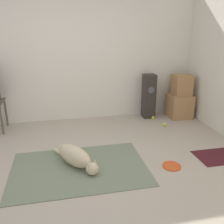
% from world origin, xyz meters
% --- Properties ---
extents(ground_plane, '(12.00, 12.00, 0.00)m').
position_xyz_m(ground_plane, '(0.00, 0.00, 0.00)').
color(ground_plane, '#B2A38E').
extents(wall_back, '(8.00, 0.06, 2.55)m').
position_xyz_m(wall_back, '(0.00, 2.10, 1.27)').
color(wall_back, silver).
rests_on(wall_back, ground_plane).
extents(area_rug, '(1.79, 1.20, 0.01)m').
position_xyz_m(area_rug, '(0.03, 0.11, 0.01)').
color(area_rug, slate).
rests_on(area_rug, ground_plane).
extents(dog, '(0.58, 0.80, 0.27)m').
position_xyz_m(dog, '(-0.01, 0.17, 0.14)').
color(dog, beige).
rests_on(dog, area_rug).
extents(frisbee, '(0.25, 0.25, 0.03)m').
position_xyz_m(frisbee, '(1.25, -0.11, 0.01)').
color(frisbee, '#DB511E').
rests_on(frisbee, ground_plane).
extents(cardboard_box_lower, '(0.46, 0.44, 0.48)m').
position_xyz_m(cardboard_box_lower, '(2.25, 1.72, 0.24)').
color(cardboard_box_lower, '#A87A4C').
rests_on(cardboard_box_lower, ground_plane).
extents(cardboard_box_upper, '(0.35, 0.34, 0.41)m').
position_xyz_m(cardboard_box_upper, '(2.27, 1.73, 0.68)').
color(cardboard_box_upper, '#A87A4C').
rests_on(cardboard_box_upper, cardboard_box_lower).
extents(floor_speaker, '(0.24, 0.24, 0.90)m').
position_xyz_m(floor_speaker, '(1.62, 1.85, 0.45)').
color(floor_speaker, '#2D2823').
rests_on(floor_speaker, ground_plane).
extents(tennis_ball_by_boxes, '(0.07, 0.07, 0.07)m').
position_xyz_m(tennis_ball_by_boxes, '(1.68, 1.69, 0.03)').
color(tennis_ball_by_boxes, '#C6E033').
rests_on(tennis_ball_by_boxes, ground_plane).
extents(tennis_ball_near_speaker, '(0.07, 0.07, 0.07)m').
position_xyz_m(tennis_ball_near_speaker, '(1.75, 1.28, 0.03)').
color(tennis_ball_near_speaker, '#C6E033').
rests_on(tennis_ball_near_speaker, ground_plane).
extents(door_mat, '(0.73, 0.48, 0.01)m').
position_xyz_m(door_mat, '(2.08, 0.01, 0.00)').
color(door_mat, '#47191E').
rests_on(door_mat, ground_plane).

